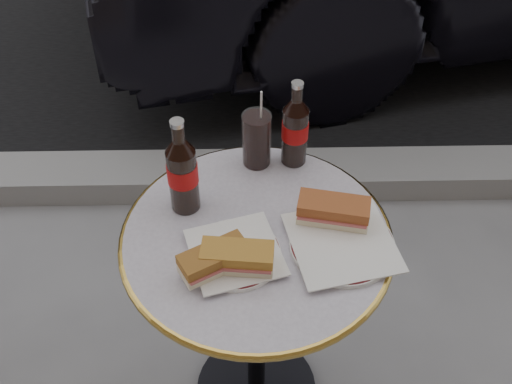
{
  "coord_description": "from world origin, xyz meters",
  "views": [
    {
      "loc": [
        -0.02,
        -0.95,
        1.83
      ],
      "look_at": [
        0.0,
        0.05,
        0.82
      ],
      "focal_mm": 45.0,
      "sensor_mm": 36.0,
      "label": 1
    }
  ],
  "objects_px": {
    "plate_right": "(342,245)",
    "cola_glass": "(257,139)",
    "plate_left": "(235,254)",
    "cola_bottle_left": "(182,166)",
    "cola_bottle_right": "(295,123)",
    "bistro_table": "(256,325)"
  },
  "relations": [
    {
      "from": "cola_bottle_right",
      "to": "plate_left",
      "type": "bearing_deg",
      "value": -115.24
    },
    {
      "from": "plate_right",
      "to": "cola_bottle_right",
      "type": "height_order",
      "value": "cola_bottle_right"
    },
    {
      "from": "plate_left",
      "to": "cola_bottle_left",
      "type": "bearing_deg",
      "value": 126.93
    },
    {
      "from": "plate_left",
      "to": "cola_bottle_left",
      "type": "relative_size",
      "value": 0.78
    },
    {
      "from": "plate_right",
      "to": "cola_glass",
      "type": "height_order",
      "value": "cola_glass"
    },
    {
      "from": "plate_right",
      "to": "cola_bottle_left",
      "type": "bearing_deg",
      "value": 159.24
    },
    {
      "from": "bistro_table",
      "to": "cola_bottle_left",
      "type": "relative_size",
      "value": 2.87
    },
    {
      "from": "cola_bottle_right",
      "to": "cola_glass",
      "type": "height_order",
      "value": "cola_bottle_right"
    },
    {
      "from": "plate_left",
      "to": "plate_right",
      "type": "distance_m",
      "value": 0.24
    },
    {
      "from": "plate_right",
      "to": "cola_bottle_right",
      "type": "xyz_separation_m",
      "value": [
        -0.09,
        0.29,
        0.11
      ]
    },
    {
      "from": "bistro_table",
      "to": "plate_left",
      "type": "distance_m",
      "value": 0.38
    },
    {
      "from": "bistro_table",
      "to": "cola_bottle_right",
      "type": "xyz_separation_m",
      "value": [
        0.1,
        0.25,
        0.48
      ]
    },
    {
      "from": "plate_right",
      "to": "cola_bottle_right",
      "type": "distance_m",
      "value": 0.32
    },
    {
      "from": "cola_bottle_right",
      "to": "bistro_table",
      "type": "bearing_deg",
      "value": -111.55
    },
    {
      "from": "cola_bottle_right",
      "to": "cola_glass",
      "type": "xyz_separation_m",
      "value": [
        -0.09,
        -0.0,
        -0.04
      ]
    },
    {
      "from": "plate_left",
      "to": "cola_bottle_right",
      "type": "bearing_deg",
      "value": 64.76
    },
    {
      "from": "bistro_table",
      "to": "cola_glass",
      "type": "bearing_deg",
      "value": 88.72
    },
    {
      "from": "plate_right",
      "to": "cola_glass",
      "type": "xyz_separation_m",
      "value": [
        -0.18,
        0.28,
        0.07
      ]
    },
    {
      "from": "cola_glass",
      "to": "cola_bottle_right",
      "type": "bearing_deg",
      "value": 2.94
    },
    {
      "from": "plate_left",
      "to": "cola_bottle_left",
      "type": "height_order",
      "value": "cola_bottle_left"
    },
    {
      "from": "bistro_table",
      "to": "cola_bottle_left",
      "type": "distance_m",
      "value": 0.53
    },
    {
      "from": "plate_left",
      "to": "cola_glass",
      "type": "height_order",
      "value": "cola_glass"
    }
  ]
}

